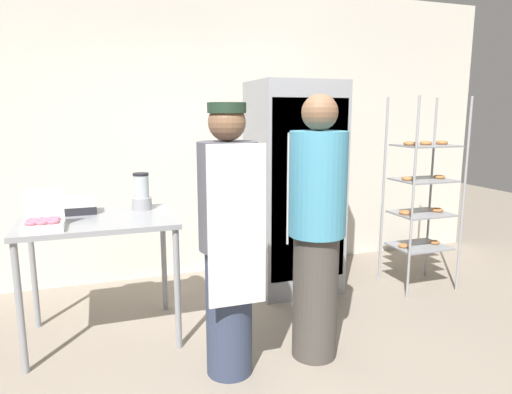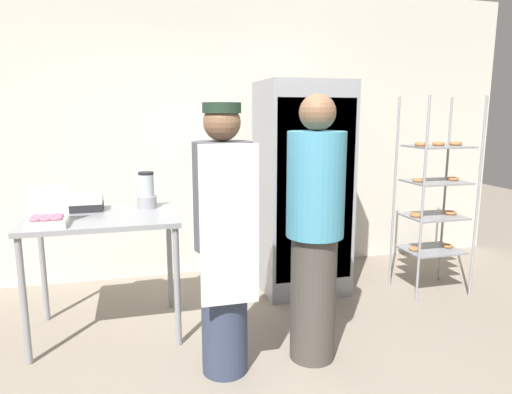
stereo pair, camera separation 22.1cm
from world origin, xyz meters
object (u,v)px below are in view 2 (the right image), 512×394
object	(u,v)px
donut_box	(47,219)
person_baker	(224,238)
binder_stack	(85,203)
person_customer	(315,229)
refrigerator	(302,188)
baking_rack	(435,197)
blender_pitcher	(147,192)

from	to	relation	value
donut_box	person_baker	world-z (taller)	person_baker
binder_stack	person_customer	size ratio (longest dim) A/B	0.15
person_baker	refrigerator	bearing A→B (deg)	51.65
baking_rack	person_baker	distance (m)	2.26
baking_rack	donut_box	xyz separation A→B (m)	(-3.18, -0.32, 0.06)
baking_rack	refrigerator	bearing A→B (deg)	161.03
person_baker	person_customer	bearing A→B (deg)	1.40
refrigerator	baking_rack	size ratio (longest dim) A/B	1.08
donut_box	person_customer	distance (m)	1.76
binder_stack	person_baker	size ratio (longest dim) A/B	0.16
baking_rack	blender_pitcher	size ratio (longest dim) A/B	6.27
blender_pitcher	person_customer	world-z (taller)	person_customer
refrigerator	donut_box	bearing A→B (deg)	-160.86
baking_rack	person_baker	size ratio (longest dim) A/B	1.05
person_baker	person_customer	distance (m)	0.60
donut_box	blender_pitcher	world-z (taller)	blender_pitcher
donut_box	person_baker	xyz separation A→B (m)	(1.08, -0.52, -0.07)
donut_box	baking_rack	bearing A→B (deg)	5.78
person_customer	refrigerator	bearing A→B (deg)	73.17
refrigerator	donut_box	world-z (taller)	refrigerator
refrigerator	binder_stack	world-z (taller)	refrigerator
blender_pitcher	person_customer	bearing A→B (deg)	-42.34
refrigerator	person_baker	distance (m)	1.57
blender_pitcher	baking_rack	bearing A→B (deg)	-2.58
refrigerator	blender_pitcher	world-z (taller)	refrigerator
refrigerator	person_customer	distance (m)	1.27
refrigerator	baking_rack	bearing A→B (deg)	-18.97
baking_rack	person_baker	bearing A→B (deg)	-158.26
blender_pitcher	person_customer	distance (m)	1.40
donut_box	binder_stack	world-z (taller)	donut_box
binder_stack	person_customer	bearing A→B (deg)	-33.08
person_customer	donut_box	bearing A→B (deg)	163.38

